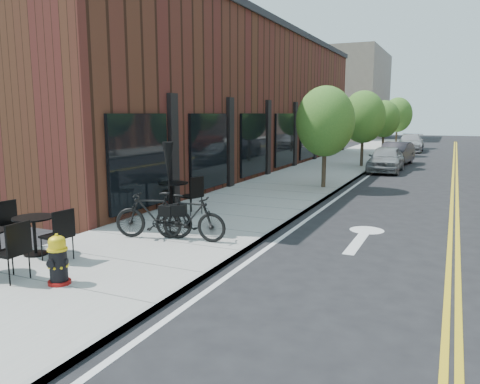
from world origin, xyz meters
The scene contains 17 objects.
ground centered at (0.00, 0.00, 0.00)m, with size 120.00×120.00×0.00m, color black.
sidewalk_near centered at (-2.00, 10.00, 0.06)m, with size 4.00×70.00×0.12m, color #9E9B93.
building_near centered at (-6.50, 14.00, 3.50)m, with size 5.00×28.00×7.00m, color #4D2918.
bg_building_left centered at (-8.00, 48.00, 5.00)m, with size 8.00×14.00×10.00m, color #726656.
tree_near_a centered at (-0.60, 9.00, 2.60)m, with size 2.20×2.20×3.81m.
tree_near_b centered at (-0.60, 17.00, 2.71)m, with size 2.30×2.30×3.98m.
tree_near_c centered at (-0.60, 25.00, 2.53)m, with size 2.10×2.10×3.67m.
tree_near_d centered at (-0.60, 33.00, 2.79)m, with size 2.40×2.40×4.11m.
fire_hydrant centered at (-1.93, -2.97, 0.52)m, with size 0.47×0.47×0.85m.
bicycle_left centered at (-2.17, 0.08, 0.65)m, with size 0.50×1.76×1.06m, color black.
bicycle_right centered at (-1.34, 0.24, 0.63)m, with size 0.48×1.70×1.02m, color black.
bistro_set_b centered at (-3.60, -1.95, 0.62)m, with size 1.89×0.89×1.00m.
bistro_set_c centered at (-3.42, 2.85, 0.66)m, with size 2.03×1.07×1.07m.
patio_umbrella centered at (-2.00, 0.46, 1.66)m, with size 0.35×0.35×2.15m.
parked_car_a centered at (0.80, 15.84, 0.66)m, with size 1.55×3.85×1.31m, color gray.
parked_car_b centered at (0.87, 19.45, 0.65)m, with size 1.37×3.94×1.30m, color black.
parked_car_c centered at (0.80, 29.86, 0.67)m, with size 1.86×4.59×1.33m, color #A3A3A8.
Camera 1 is at (3.85, -8.44, 2.90)m, focal length 35.00 mm.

